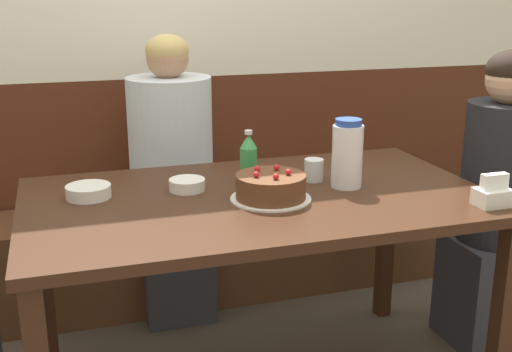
% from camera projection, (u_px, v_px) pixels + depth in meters
% --- Properties ---
extents(back_wall, '(4.80, 0.04, 2.50)m').
position_uv_depth(back_wall, '(189.00, 26.00, 2.96)').
color(back_wall, '#4C2314').
rests_on(back_wall, ground_plane).
extents(bench_seat, '(2.43, 0.38, 0.45)m').
position_uv_depth(bench_seat, '(205.00, 249.00, 3.04)').
color(bench_seat, '#56331E').
rests_on(bench_seat, ground_plane).
extents(dining_table, '(1.53, 0.88, 0.76)m').
position_uv_depth(dining_table, '(258.00, 219.00, 2.16)').
color(dining_table, '#381E11').
rests_on(dining_table, ground_plane).
extents(birthday_cake, '(0.26, 0.26, 0.10)m').
position_uv_depth(birthday_cake, '(271.00, 187.00, 2.07)').
color(birthday_cake, white).
rests_on(birthday_cake, dining_table).
extents(water_pitcher, '(0.11, 0.11, 0.24)m').
position_uv_depth(water_pitcher, '(347.00, 154.00, 2.19)').
color(water_pitcher, white).
rests_on(water_pitcher, dining_table).
extents(soju_bottle, '(0.06, 0.06, 0.19)m').
position_uv_depth(soju_bottle, '(249.00, 158.00, 2.24)').
color(soju_bottle, '#388E4C').
rests_on(soju_bottle, dining_table).
extents(napkin_holder, '(0.11, 0.08, 0.11)m').
position_uv_depth(napkin_holder, '(493.00, 194.00, 2.02)').
color(napkin_holder, white).
rests_on(napkin_holder, dining_table).
extents(bowl_soup_white, '(0.15, 0.15, 0.04)m').
position_uv_depth(bowl_soup_white, '(88.00, 192.00, 2.10)').
color(bowl_soup_white, white).
rests_on(bowl_soup_white, dining_table).
extents(bowl_rice_small, '(0.12, 0.12, 0.04)m').
position_uv_depth(bowl_rice_small, '(187.00, 185.00, 2.18)').
color(bowl_rice_small, white).
rests_on(bowl_rice_small, dining_table).
extents(glass_water_tall, '(0.07, 0.07, 0.08)m').
position_uv_depth(glass_water_tall, '(314.00, 170.00, 2.28)').
color(glass_water_tall, silver).
rests_on(glass_water_tall, dining_table).
extents(person_teal_shirt, '(0.35, 0.35, 1.24)m').
position_uv_depth(person_teal_shirt, '(172.00, 185.00, 2.77)').
color(person_teal_shirt, '#33333D').
rests_on(person_teal_shirt, ground_plane).
extents(person_pale_blue_shirt, '(0.34, 0.31, 1.20)m').
position_uv_depth(person_pale_blue_shirt, '(498.00, 210.00, 2.55)').
color(person_pale_blue_shirt, '#33333D').
rests_on(person_pale_blue_shirt, ground_plane).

